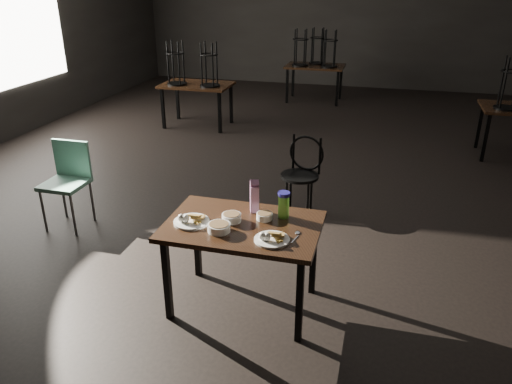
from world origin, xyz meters
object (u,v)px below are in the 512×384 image
(juice_carton, at_px, (255,197))
(water_bottle, at_px, (284,204))
(main_table, at_px, (243,233))
(school_chair, at_px, (68,176))
(bentwood_chair, at_px, (302,169))

(juice_carton, relative_size, water_bottle, 1.30)
(juice_carton, height_order, water_bottle, juice_carton)
(water_bottle, bearing_deg, main_table, -144.25)
(water_bottle, relative_size, school_chair, 0.23)
(water_bottle, relative_size, bentwood_chair, 0.24)
(main_table, bearing_deg, juice_carton, 83.02)
(bentwood_chair, distance_m, school_chair, 2.52)
(juice_carton, xyz_separation_m, water_bottle, (0.25, -0.04, -0.02))
(juice_carton, distance_m, bentwood_chair, 1.63)
(water_bottle, xyz_separation_m, school_chair, (-2.49, 0.73, -0.31))
(juice_carton, height_order, school_chair, juice_carton)
(bentwood_chair, height_order, school_chair, school_chair)
(main_table, height_order, water_bottle, water_bottle)
(main_table, relative_size, school_chair, 1.31)
(juice_carton, height_order, bentwood_chair, juice_carton)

